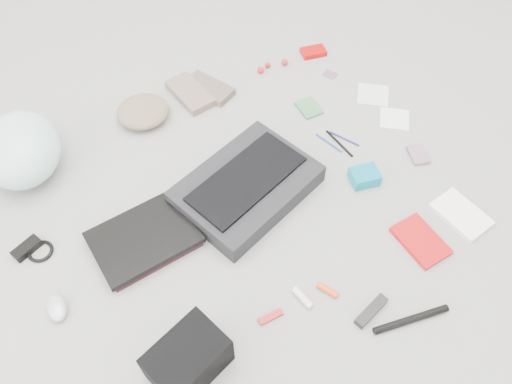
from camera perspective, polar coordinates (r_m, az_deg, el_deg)
ground_plane at (r=1.76m, az=0.00°, el=-0.97°), size 4.00×4.00×0.00m
messenger_bag at (r=1.74m, az=-1.07°, el=0.63°), size 0.53×0.43×0.08m
bag_flap at (r=1.71m, az=-1.09°, el=1.53°), size 0.45×0.28×0.01m
laptop_sleeve at (r=1.69m, az=-12.57°, el=-5.46°), size 0.31×0.24×0.02m
laptop at (r=1.68m, az=-12.70°, el=-5.07°), size 0.33×0.24×0.02m
bike_helmet at (r=1.95m, az=-25.29°, el=4.43°), size 0.37×0.41×0.21m
beanie at (r=2.04m, az=-12.80°, el=8.95°), size 0.26×0.26×0.07m
mitten_left at (r=2.11m, az=-7.55°, el=11.11°), size 0.12×0.23×0.03m
mitten_right at (r=2.13m, az=-5.42°, el=11.72°), size 0.17×0.23×0.03m
power_brick at (r=1.80m, az=-24.71°, el=-5.87°), size 0.10×0.07×0.03m
cable_coil at (r=1.78m, az=-23.41°, el=-6.24°), size 0.09×0.09×0.01m
mouse at (r=1.65m, az=-21.84°, el=-12.19°), size 0.07×0.10×0.04m
camera_bag at (r=1.44m, az=-7.79°, el=-18.45°), size 0.24×0.19×0.14m
multitool at (r=1.54m, az=1.67°, el=-14.06°), size 0.08×0.03×0.01m
toiletry_tube_white at (r=1.57m, az=5.34°, el=-11.92°), size 0.03×0.08×0.02m
toiletry_tube_orange at (r=1.59m, az=8.16°, el=-11.03°), size 0.05×0.07×0.02m
u_lock at (r=1.58m, az=13.03°, el=-13.10°), size 0.13×0.05×0.02m
bike_pump at (r=1.60m, az=17.30°, el=-13.73°), size 0.24×0.09×0.02m
book_red at (r=1.74m, az=18.29°, el=-5.31°), size 0.13×0.19×0.02m
book_white at (r=1.85m, az=22.38°, el=-2.40°), size 0.13×0.19×0.02m
notepad at (r=2.06m, az=6.05°, el=9.54°), size 0.09×0.11×0.01m
pen_blue at (r=1.94m, az=8.33°, el=5.57°), size 0.03×0.13×0.01m
pen_black at (r=1.94m, az=9.51°, el=5.49°), size 0.01×0.16×0.01m
pen_navy at (r=1.96m, az=10.04°, el=6.03°), size 0.05×0.12×0.01m
accordion_wallet at (r=1.83m, az=12.29°, el=1.73°), size 0.12×0.11×0.05m
card_deck at (r=1.97m, az=18.04°, el=4.06°), size 0.09×0.11×0.02m
napkin_top at (r=2.16m, az=13.22°, el=10.73°), size 0.18×0.18×0.01m
napkin_bottom at (r=2.08m, az=15.56°, el=8.04°), size 0.16×0.16×0.01m
lollipop_a at (r=2.21m, az=0.54°, el=13.78°), size 0.04×0.04×0.03m
lollipop_b at (r=2.24m, az=1.35°, el=14.29°), size 0.03×0.03×0.02m
lollipop_c at (r=2.25m, az=3.30°, el=14.59°), size 0.03×0.03×0.03m
altoids_tin at (r=2.32m, az=6.58°, el=15.63°), size 0.12×0.10×0.02m
stamp_sheet at (r=2.23m, az=8.46°, el=13.15°), size 0.06×0.07×0.00m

